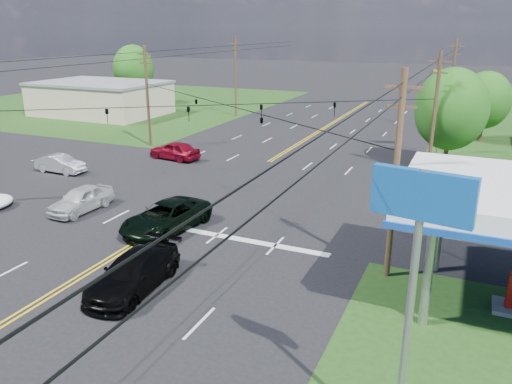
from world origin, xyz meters
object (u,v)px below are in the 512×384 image
at_px(sedan_silver, 60,164).
at_px(polesign_se, 418,239).
at_px(pole_left_far, 235,76).
at_px(pickup_white, 81,199).
at_px(tree_far_l, 133,69).
at_px(suv_black, 134,273).
at_px(pole_nw, 147,95).
at_px(tree_right_a, 451,109).
at_px(pole_se, 395,175).
at_px(pole_right_far, 451,85).
at_px(pickup_dkgreen, 166,217).
at_px(pole_ne, 434,113).
at_px(tree_right_b, 485,100).
at_px(retail_nw, 101,99).

height_order(sedan_silver, polesign_se, polesign_se).
relative_size(pole_left_far, pickup_white, 2.19).
height_order(pole_left_far, tree_far_l, pole_left_far).
height_order(suv_black, sedan_silver, suv_black).
bearing_deg(pickup_white, pole_nw, 113.85).
bearing_deg(pole_nw, pole_left_far, 90.00).
distance_m(pole_left_far, tree_right_a, 31.39).
xyz_separation_m(pole_left_far, polesign_se, (28.01, -47.21, 1.15)).
relative_size(pole_se, suv_black, 1.73).
height_order(pole_right_far, tree_far_l, pole_right_far).
relative_size(tree_far_l, sedan_silver, 2.05).
distance_m(pole_nw, pole_right_far, 32.20).
distance_m(pole_left_far, pickup_dkgreen, 39.16).
relative_size(tree_right_a, polesign_se, 1.02).
xyz_separation_m(pole_se, pole_nw, (-26.00, 18.00, 0.00)).
bearing_deg(pickup_dkgreen, pole_nw, 134.60).
height_order(suv_black, polesign_se, polesign_se).
distance_m(sedan_silver, polesign_se, 34.32).
xyz_separation_m(pole_right_far, sedan_silver, (-27.01, -29.77, -4.47)).
height_order(pole_ne, pickup_dkgreen, pole_ne).
height_order(tree_far_l, sedan_silver, tree_far_l).
distance_m(suv_black, pickup_white, 11.41).
bearing_deg(pole_nw, tree_right_a, 6.34).
relative_size(pickup_dkgreen, suv_black, 1.07).
xyz_separation_m(pole_se, polesign_se, (2.01, -10.21, 1.40)).
distance_m(pole_nw, pickup_dkgreen, 22.48).
xyz_separation_m(pole_se, pickup_dkgreen, (-12.50, 0.50, -4.10)).
relative_size(tree_far_l, suv_black, 1.59).
height_order(pole_left_far, pole_right_far, same).
height_order(pole_nw, pole_right_far, pole_right_far).
bearing_deg(pole_right_far, pole_nw, -143.84).
bearing_deg(pole_nw, pickup_dkgreen, -52.35).
height_order(pole_left_far, polesign_se, pole_left_far).
bearing_deg(pickup_dkgreen, tree_right_a, 63.59).
relative_size(pole_ne, pole_left_far, 0.95).
relative_size(tree_right_a, tree_far_l, 0.94).
bearing_deg(pole_se, sedan_silver, 165.01).
bearing_deg(tree_right_a, suv_black, -112.34).
bearing_deg(tree_right_b, tree_far_l, 170.63).
height_order(pole_nw, pole_left_far, pole_left_far).
distance_m(pickup_dkgreen, pickup_white, 6.70).
bearing_deg(pickup_dkgreen, pickup_white, -177.33).
distance_m(retail_nw, pole_right_far, 43.53).
relative_size(retail_nw, pole_left_far, 1.60).
bearing_deg(pole_left_far, tree_right_a, -30.65).
bearing_deg(tree_right_a, retail_nw, 167.20).
xyz_separation_m(pole_nw, tree_right_b, (29.50, 15.00, -0.70)).
xyz_separation_m(pole_se, tree_far_l, (-45.00, 41.00, 0.28)).
xyz_separation_m(retail_nw, pole_left_far, (17.00, 6.00, 3.17)).
height_order(pole_right_far, polesign_se, pole_right_far).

